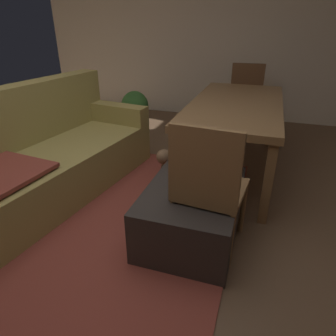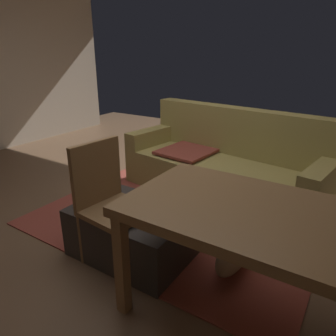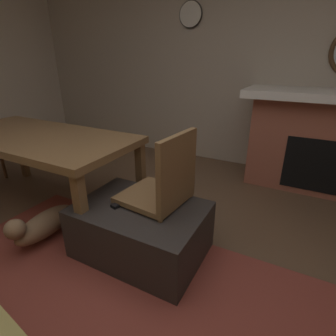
{
  "view_description": "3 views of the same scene",
  "coord_description": "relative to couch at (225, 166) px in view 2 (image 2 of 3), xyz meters",
  "views": [
    {
      "loc": [
        -1.57,
        -0.86,
        1.46
      ],
      "look_at": [
        -0.16,
        -0.39,
        0.73
      ],
      "focal_mm": 32.34,
      "sensor_mm": 36.0,
      "label": 1
    },
    {
      "loc": [
        1.63,
        -2.1,
        1.54
      ],
      "look_at": [
        0.55,
        -0.42,
        0.79
      ],
      "focal_mm": 33.31,
      "sensor_mm": 36.0,
      "label": 2
    },
    {
      "loc": [
        -0.7,
        0.88,
        1.38
      ],
      "look_at": [
        0.0,
        -0.44,
        0.75
      ],
      "focal_mm": 28.1,
      "sensor_mm": 36.0,
      "label": 3
    }
  ],
  "objects": [
    {
      "name": "small_dog",
      "position": [
        0.61,
        -1.19,
        -0.17
      ],
      "size": [
        0.22,
        0.59,
        0.28
      ],
      "color": "#8C6B4C",
      "rests_on": "ground"
    },
    {
      "name": "couch",
      "position": [
        0.0,
        0.0,
        0.0
      ],
      "size": [
        2.34,
        1.16,
        0.95
      ],
      "color": "#9E8E4C",
      "rests_on": "ground"
    },
    {
      "name": "ottoman_coffee_table",
      "position": [
        -0.15,
        -1.45,
        -0.13
      ],
      "size": [
        0.92,
        0.64,
        0.4
      ],
      "primitive_type": "cube",
      "color": "#2D2826",
      "rests_on": "ground"
    },
    {
      "name": "floor",
      "position": [
        -0.39,
        -1.0,
        -0.33
      ],
      "size": [
        8.34,
        8.34,
        0.0
      ],
      "primitive_type": "plane",
      "color": "brown"
    },
    {
      "name": "dining_chair_west",
      "position": [
        -0.28,
        -1.57,
        0.19
      ],
      "size": [
        0.48,
        0.48,
        0.93
      ],
      "color": "brown",
      "rests_on": "ground"
    },
    {
      "name": "area_rug",
      "position": [
        -0.15,
        -0.76,
        -0.33
      ],
      "size": [
        2.6,
        2.0,
        0.01
      ],
      "primitive_type": "cube",
      "color": "brown",
      "rests_on": "ground"
    },
    {
      "name": "dining_table",
      "position": [
        1.04,
        -1.58,
        0.33
      ],
      "size": [
        1.85,
        0.86,
        0.74
      ],
      "color": "brown",
      "rests_on": "ground"
    },
    {
      "name": "tv_remote",
      "position": [
        -0.01,
        -1.42,
        0.08
      ],
      "size": [
        0.08,
        0.17,
        0.02
      ],
      "primitive_type": "cube",
      "rotation": [
        0.0,
        0.0,
        -0.18
      ],
      "color": "black",
      "rests_on": "ottoman_coffee_table"
    }
  ]
}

